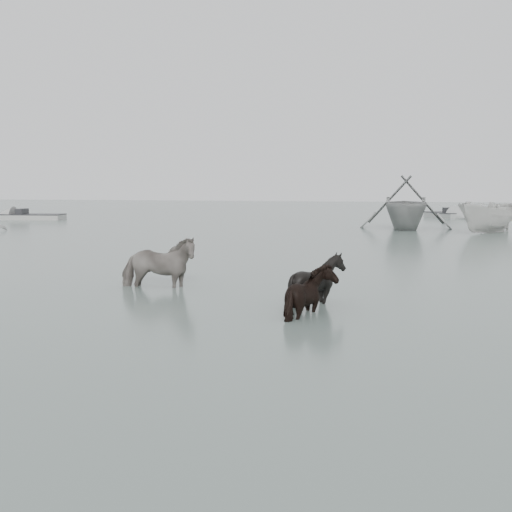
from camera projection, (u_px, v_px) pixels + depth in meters
The scene contains 8 objects.
ground at pixel (272, 304), 13.79m from camera, with size 140.00×140.00×0.00m, color #55655D.
pony_pinto at pixel (158, 254), 15.76m from camera, with size 0.89×1.96×1.66m, color black.
pony_dark at pixel (312, 281), 12.53m from camera, with size 1.34×1.15×1.35m, color black.
pony_black at pixel (317, 272), 13.71m from camera, with size 1.12×1.26×1.38m, color black.
rowboat_trail at pixel (406, 201), 35.09m from camera, with size 5.04×5.84×3.07m, color gray.
boat_small at pixel (489, 216), 32.50m from camera, with size 1.71×4.54×1.75m, color beige.
skiff_outer at pixel (32, 214), 43.71m from camera, with size 5.89×1.60×0.75m, color #A2A19D, non-canonical shape.
skiff_mid at pixel (446, 212), 46.19m from camera, with size 4.52×1.60×0.75m, color gray, non-canonical shape.
Camera 1 is at (2.19, -13.40, 2.63)m, focal length 45.00 mm.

